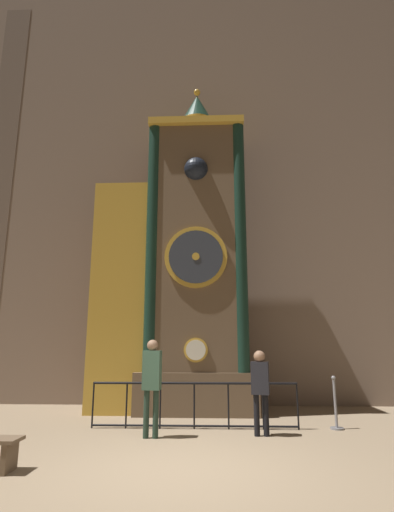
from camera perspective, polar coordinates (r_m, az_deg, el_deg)
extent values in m
plane|color=#847056|center=(6.34, -3.08, -28.19)|extent=(28.00, 28.00, 0.00)
cube|color=#7A6656|center=(13.79, -0.17, 13.33)|extent=(24.00, 0.30, 15.48)
cube|color=brown|center=(15.15, -26.34, 9.06)|extent=(0.90, 0.12, 13.93)
cube|color=brown|center=(11.02, 0.00, -18.80)|extent=(3.12, 1.61, 1.04)
cube|color=brown|center=(11.32, 0.00, 1.82)|extent=(2.50, 1.40, 6.98)
cube|color=gold|center=(12.51, -0.02, 17.16)|extent=(2.70, 1.54, 0.20)
cylinder|color=gold|center=(10.23, -0.17, -13.27)|extent=(0.60, 0.05, 0.60)
cylinder|color=silver|center=(10.20, -0.18, -13.28)|extent=(0.49, 0.03, 0.49)
cylinder|color=gold|center=(10.48, -0.17, -0.14)|extent=(1.65, 0.07, 1.65)
cylinder|color=#2D333D|center=(10.43, -0.18, -0.08)|extent=(1.42, 0.04, 1.42)
cylinder|color=gold|center=(10.41, -0.18, -0.06)|extent=(0.20, 0.03, 0.20)
cube|color=#3A2D21|center=(11.76, -0.04, 11.34)|extent=(0.84, 0.42, 0.84)
sphere|color=black|center=(11.37, -0.14, 12.23)|extent=(0.67, 0.67, 0.67)
cylinder|color=#142D23|center=(10.85, -6.38, 2.54)|extent=(0.34, 0.34, 6.98)
cylinder|color=#142D23|center=(10.76, 6.17, 2.67)|extent=(0.34, 0.34, 6.98)
cylinder|color=gold|center=(12.72, 0.00, 17.90)|extent=(1.02, 1.02, 0.30)
cone|color=#163227|center=(13.05, 0.00, 20.22)|extent=(0.97, 0.97, 0.93)
sphere|color=gold|center=(13.37, 0.00, 22.32)|extent=(0.20, 0.20, 0.20)
cube|color=brown|center=(11.36, -10.41, -5.49)|extent=(1.50, 1.19, 6.15)
cube|color=gold|center=(10.77, -11.11, -5.08)|extent=(1.57, 0.06, 6.15)
cylinder|color=black|center=(9.33, -14.65, -19.87)|extent=(0.04, 0.04, 0.93)
cylinder|color=black|center=(9.16, -10.04, -20.22)|extent=(0.04, 0.04, 0.93)
cylinder|color=black|center=(9.04, -5.28, -20.45)|extent=(0.04, 0.04, 0.93)
cylinder|color=black|center=(8.98, -0.40, -20.56)|extent=(0.04, 0.04, 0.93)
cylinder|color=black|center=(8.97, 4.52, -20.53)|extent=(0.04, 0.04, 0.93)
cylinder|color=black|center=(9.03, 9.40, -20.36)|extent=(0.04, 0.04, 0.93)
cylinder|color=black|center=(9.13, 14.19, -20.06)|extent=(0.04, 0.04, 0.93)
cylinder|color=black|center=(8.93, -0.39, -17.72)|extent=(4.33, 0.05, 0.05)
cylinder|color=black|center=(9.04, -0.40, -23.11)|extent=(4.33, 0.04, 0.04)
cylinder|color=#213427|center=(8.20, -7.26, -21.46)|extent=(0.11, 0.11, 0.86)
cylinder|color=#213427|center=(8.18, -5.92, -21.52)|extent=(0.11, 0.11, 0.86)
cube|color=#385642|center=(8.10, -6.44, -15.88)|extent=(0.36, 0.25, 0.74)
sphere|color=#8C664C|center=(8.09, -6.36, -12.57)|extent=(0.22, 0.22, 0.22)
cylinder|color=black|center=(8.40, 8.52, -21.56)|extent=(0.11, 0.11, 0.76)
cylinder|color=black|center=(8.42, 9.83, -21.50)|extent=(0.11, 0.11, 0.76)
cube|color=black|center=(8.33, 9.00, -16.83)|extent=(0.38, 0.29, 0.62)
sphere|color=#8C664C|center=(8.31, 8.90, -13.99)|extent=(0.23, 0.23, 0.23)
cylinder|color=gray|center=(9.48, 19.38, -22.22)|extent=(0.28, 0.28, 0.04)
cylinder|color=gray|center=(9.40, 19.15, -19.37)|extent=(0.06, 0.06, 0.99)
sphere|color=gray|center=(9.35, 18.91, -16.15)|extent=(0.09, 0.09, 0.09)
cube|color=brown|center=(6.69, -25.23, -24.54)|extent=(0.08, 0.36, 0.39)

